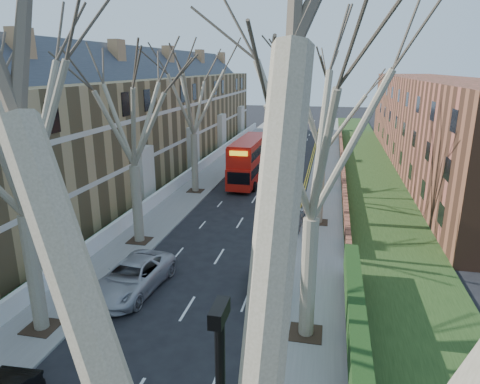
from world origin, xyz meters
The scene contains 17 objects.
pavement_left centered at (-6.00, 39.00, 0.06)m, with size 3.00×102.00×0.12m, color slate.
pavement_right centered at (6.00, 39.00, 0.06)m, with size 3.00×102.00×0.12m, color slate.
terrace_left centered at (-13.65, 31.00, 5.53)m, with size 9.70×78.00×13.60m.
flats_right centered at (17.46, 43.00, 4.98)m, with size 13.97×54.00×10.00m.
front_wall_left centered at (-7.65, 31.00, 0.62)m, with size 0.30×78.00×1.00m.
grass_verge_right centered at (10.50, 39.00, 0.15)m, with size 6.00×102.00×0.06m.
tree_left_mid centered at (-5.70, 6.00, 9.56)m, with size 10.50×10.50×14.71m.
tree_left_far centered at (-5.70, 16.00, 9.24)m, with size 10.15×10.15×14.22m.
tree_left_dist centered at (-5.70, 28.00, 9.56)m, with size 10.50×10.50×14.71m.
tree_right_near centered at (5.70, -6.00, 9.86)m, with size 10.85×10.85×15.20m.
tree_right_mid centered at (5.70, 8.00, 9.56)m, with size 10.50×10.50×14.71m.
tree_right_far centered at (5.70, 22.00, 9.24)m, with size 10.15×10.15×14.22m.
double_decker_bus centered at (-1.55, 32.66, 2.09)m, with size 2.72×10.14×4.26m.
car_left_far centered at (-3.30, 10.03, 0.79)m, with size 2.62×5.69×1.58m, color #A5A4A9.
car_right_near centered at (3.43, 11.67, 0.65)m, with size 1.82×4.49×1.30m, color navy.
car_right_mid centered at (3.70, 20.93, 0.79)m, with size 1.87×4.65×1.58m, color #989DA1.
car_right_far centered at (3.18, 27.62, 0.70)m, with size 1.48×4.25×1.40m, color black.
Camera 1 is at (6.28, -8.18, 11.17)m, focal length 32.00 mm.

